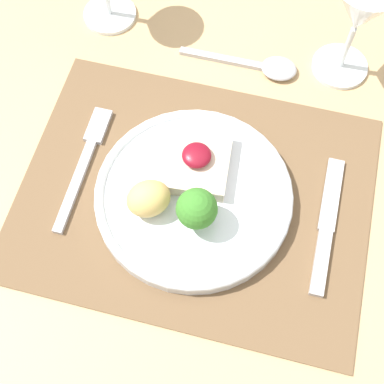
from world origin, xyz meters
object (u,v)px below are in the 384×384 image
object	(u,v)px
fork	(86,159)
spoon	(266,66)
knife	(325,233)
wine_glass_near	(360,13)
dinner_plate	(191,193)

from	to	relation	value
fork	spoon	bearing A→B (deg)	46.81
fork	knife	distance (m)	0.31
fork	knife	size ratio (longest dim) A/B	1.00
wine_glass_near	fork	bearing A→B (deg)	-142.27
spoon	knife	bearing A→B (deg)	-63.78
dinner_plate	wine_glass_near	world-z (taller)	wine_glass_near
dinner_plate	knife	world-z (taller)	dinner_plate
fork	knife	xyz separation A→B (m)	(0.31, -0.03, -0.00)
dinner_plate	fork	xyz separation A→B (m)	(-0.14, 0.02, -0.01)
dinner_plate	knife	size ratio (longest dim) A/B	1.34
knife	wine_glass_near	bearing A→B (deg)	95.67
knife	fork	bearing A→B (deg)	177.39
dinner_plate	knife	xyz separation A→B (m)	(0.17, -0.01, -0.01)
knife	dinner_plate	bearing A→B (deg)	-179.84
dinner_plate	spoon	bearing A→B (deg)	76.64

